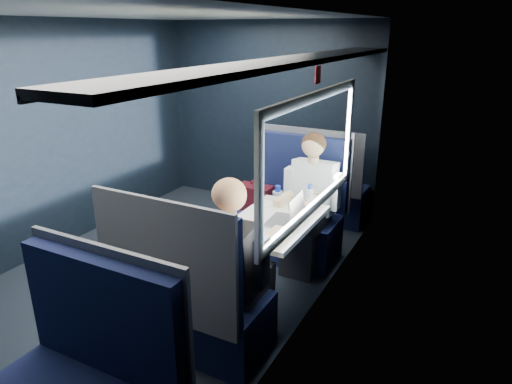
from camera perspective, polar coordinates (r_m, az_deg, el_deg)
The scene contains 12 objects.
ground at distance 4.52m, azimuth -10.33°, elevation -9.67°, with size 2.80×4.20×0.01m, color black.
room_shell at distance 4.00m, azimuth -11.36°, elevation 9.09°, with size 3.00×4.40×2.40m.
table at distance 3.72m, azimuth 1.82°, elevation -4.47°, with size 0.62×1.00×0.74m.
seat_bay_near at distance 4.62m, azimuth 4.21°, elevation -2.79°, with size 1.07×0.62×1.26m.
seat_bay_far at distance 3.26m, azimuth -8.09°, elevation -13.44°, with size 1.04×0.62×1.26m.
seat_row_front at distance 5.43m, azimuth 8.27°, elevation 0.39°, with size 1.04×0.51×1.16m.
man at distance 4.28m, azimuth 6.70°, elevation -0.53°, with size 0.53×0.56×1.32m.
woman at distance 3.11m, azimuth -2.76°, elevation -8.36°, with size 0.53×0.56×1.32m.
papers at distance 3.68m, azimuth 1.69°, elevation -3.40°, with size 0.52×0.75×0.01m, color white.
laptop at distance 3.58m, azimuth 4.30°, elevation -3.02°, with size 0.27×0.34×0.24m.
bottle_small at distance 3.90m, azimuth 6.68°, elevation -0.73°, with size 0.06×0.06×0.22m.
cup at distance 3.99m, azimuth 6.83°, elevation -1.03°, with size 0.07×0.07×0.09m, color white.
Camera 1 is at (2.49, -3.07, 2.19)m, focal length 32.00 mm.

